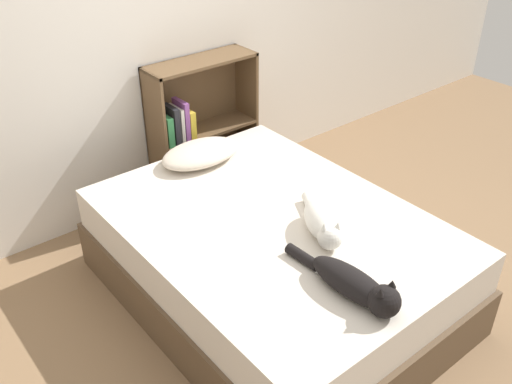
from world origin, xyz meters
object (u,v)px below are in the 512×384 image
at_px(bed, 272,260).
at_px(cat_dark, 357,286).
at_px(bookshelf, 197,127).
at_px(cat_light, 323,222).
at_px(pillow, 201,153).

relative_size(bed, cat_dark, 3.02).
height_order(cat_dark, bookshelf, bookshelf).
height_order(bed, cat_light, cat_light).
bearing_deg(bed, cat_light, -65.90).
bearing_deg(pillow, bookshelf, 59.00).
bearing_deg(cat_light, pillow, -148.43).
bearing_deg(cat_dark, bed, 168.63).
relative_size(bed, bookshelf, 1.92).
relative_size(bed, pillow, 3.72).
distance_m(cat_light, bookshelf, 1.47).
distance_m(pillow, cat_dark, 1.43).
bearing_deg(cat_dark, bookshelf, 164.22).
xyz_separation_m(bed, bookshelf, (0.33, 1.20, 0.26)).
xyz_separation_m(pillow, cat_light, (0.05, -1.01, 0.02)).
height_order(bed, pillow, pillow).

